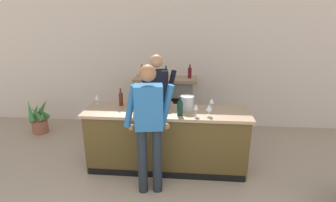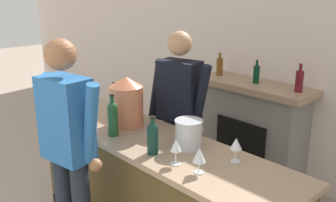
{
  "view_description": "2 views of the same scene",
  "coord_description": "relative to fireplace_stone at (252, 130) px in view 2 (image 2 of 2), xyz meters",
  "views": [
    {
      "loc": [
        0.25,
        -1.18,
        2.36
      ],
      "look_at": [
        -0.11,
        2.83,
        1.04
      ],
      "focal_mm": 28.0,
      "sensor_mm": 36.0,
      "label": 1
    },
    {
      "loc": [
        1.95,
        0.79,
        2.1
      ],
      "look_at": [
        -0.34,
        2.92,
        1.15
      ],
      "focal_mm": 40.0,
      "sensor_mm": 36.0,
      "label": 2
    }
  ],
  "objects": [
    {
      "name": "fireplace_stone",
      "position": [
        0.0,
        0.0,
        0.0
      ],
      "size": [
        1.3,
        0.52,
        1.4
      ],
      "color": "gray",
      "rests_on": "ground_plane"
    },
    {
      "name": "potted_plant_corner",
      "position": [
        -2.61,
        -0.52,
        -0.27
      ],
      "size": [
        0.49,
        0.5,
        0.73
      ],
      "color": "#9C5A48",
      "rests_on": "ground_plane"
    },
    {
      "name": "wine_bottle_burgundy_dark",
      "position": [
        -0.57,
        -1.44,
        0.54
      ],
      "size": [
        0.07,
        0.07,
        0.28
      ],
      "color": "#592013",
      "rests_on": "bar_counter"
    },
    {
      "name": "wine_glass_mid_counter",
      "position": [
        0.61,
        -1.79,
        0.54
      ],
      "size": [
        0.08,
        0.08,
        0.18
      ],
      "color": "silver",
      "rests_on": "bar_counter"
    },
    {
      "name": "person_customer",
      "position": [
        0.0,
        -2.23,
        0.42
      ],
      "size": [
        0.65,
        0.35,
        1.8
      ],
      "color": "#1E2730",
      "rests_on": "ground_plane"
    },
    {
      "name": "copper_dispenser",
      "position": [
        -0.2,
        -1.58,
        0.62
      ],
      "size": [
        0.28,
        0.32,
        0.42
      ],
      "color": "#C9704B",
      "rests_on": "bar_counter"
    },
    {
      "name": "bar_counter",
      "position": [
        0.17,
        -1.63,
        -0.08
      ],
      "size": [
        2.51,
        0.66,
        0.98
      ],
      "color": "#50401F",
      "rests_on": "ground_plane"
    },
    {
      "name": "wine_glass_front_right",
      "position": [
        0.85,
        -1.47,
        0.53
      ],
      "size": [
        0.08,
        0.08,
        0.17
      ],
      "color": "silver",
      "rests_on": "bar_counter"
    },
    {
      "name": "wine_bottle_cabernet_heavy",
      "position": [
        0.38,
        -1.79,
        0.54
      ],
      "size": [
        0.08,
        0.08,
        0.28
      ],
      "color": "#0E3026",
      "rests_on": "bar_counter"
    },
    {
      "name": "wine_bottle_merlot_tall",
      "position": [
        -0.09,
        -1.8,
        0.56
      ],
      "size": [
        0.08,
        0.08,
        0.34
      ],
      "color": "#214D26",
      "rests_on": "bar_counter"
    },
    {
      "name": "wall_back_panel",
      "position": [
        0.27,
        0.26,
        0.8
      ],
      "size": [
        12.0,
        0.07,
        2.75
      ],
      "color": "silver",
      "rests_on": "ground_plane"
    },
    {
      "name": "wine_glass_front_left",
      "position": [
        0.8,
        -1.77,
        0.53
      ],
      "size": [
        0.08,
        0.08,
        0.17
      ],
      "color": "silver",
      "rests_on": "bar_counter"
    },
    {
      "name": "wine_glass_by_dispenser",
      "position": [
        -0.98,
        -1.41,
        0.52
      ],
      "size": [
        0.07,
        0.07,
        0.16
      ],
      "color": "silver",
      "rests_on": "bar_counter"
    },
    {
      "name": "person_bartender",
      "position": [
        -0.04,
        -1.13,
        0.4
      ],
      "size": [
        0.65,
        0.37,
        1.76
      ],
      "color": "#413A41",
      "rests_on": "ground_plane"
    },
    {
      "name": "ice_bucket_steel",
      "position": [
        0.48,
        -1.54,
        0.52
      ],
      "size": [
        0.21,
        0.21,
        0.21
      ],
      "color": "silver",
      "rests_on": "bar_counter"
    }
  ]
}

